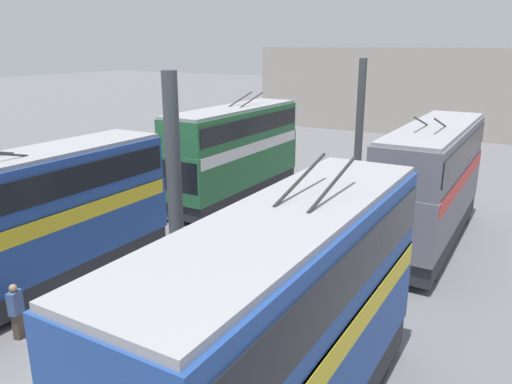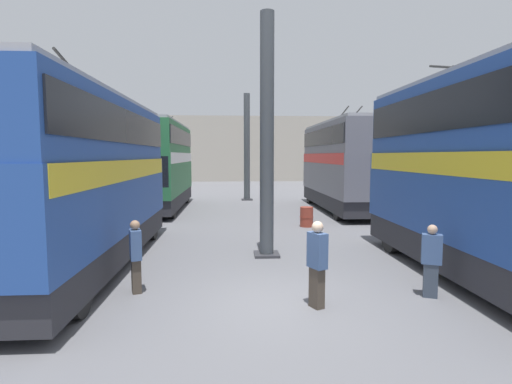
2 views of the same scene
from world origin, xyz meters
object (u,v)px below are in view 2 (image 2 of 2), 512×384
(bus_right_mid, at_px, (85,171))
(person_aisle_foreground, at_px, (317,262))
(person_by_left_row, at_px, (431,259))
(bus_right_far, at_px, (161,160))
(bus_left_near, at_px, (487,163))
(oil_drum, at_px, (307,217))
(bus_left_far, at_px, (341,160))
(person_by_right_row, at_px, (136,255))

(bus_right_mid, height_order, person_aisle_foreground, bus_right_mid)
(person_aisle_foreground, distance_m, person_by_left_row, 2.72)
(bus_right_far, bearing_deg, person_by_left_row, -150.61)
(bus_left_near, xyz_separation_m, bus_right_far, (14.13, 10.36, -0.10))
(bus_right_far, xyz_separation_m, oil_drum, (-6.12, -7.42, -2.45))
(bus_left_far, relative_size, bus_right_mid, 0.97)
(bus_left_near, relative_size, bus_left_far, 0.93)
(person_aisle_foreground, height_order, oil_drum, person_aisle_foreground)
(oil_drum, bearing_deg, bus_left_far, -30.01)
(bus_right_far, relative_size, person_by_left_row, 5.86)
(bus_left_near, height_order, person_by_left_row, bus_left_near)
(bus_right_mid, xyz_separation_m, bus_right_far, (12.25, 0.00, 0.13))
(person_by_left_row, bearing_deg, oil_drum, -150.55)
(bus_left_far, bearing_deg, bus_right_mid, 137.28)
(bus_right_mid, relative_size, oil_drum, 11.69)
(person_by_left_row, bearing_deg, bus_left_near, 141.15)
(bus_left_far, distance_m, person_aisle_foreground, 15.37)
(person_aisle_foreground, height_order, person_by_left_row, person_aisle_foreground)
(person_by_left_row, distance_m, person_by_right_row, 6.70)
(bus_left_far, bearing_deg, person_by_left_row, 172.57)
(bus_right_far, bearing_deg, bus_left_far, -95.67)
(bus_left_near, height_order, bus_right_mid, bus_left_near)
(person_by_right_row, bearing_deg, bus_right_mid, 111.46)
(person_by_right_row, bearing_deg, oil_drum, 37.07)
(bus_right_mid, distance_m, person_aisle_foreground, 6.96)
(bus_right_mid, height_order, person_by_left_row, bus_right_mid)
(bus_right_mid, bearing_deg, person_by_right_row, -139.43)
(bus_left_far, bearing_deg, bus_left_near, -180.00)
(person_by_left_row, xyz_separation_m, oil_drum, (9.02, 1.10, -0.43))
(person_by_right_row, height_order, oil_drum, person_by_right_row)
(bus_right_mid, bearing_deg, person_aisle_foreground, -119.72)
(bus_right_far, distance_m, person_aisle_foreground, 16.76)
(bus_right_mid, xyz_separation_m, person_by_left_row, (-2.88, -8.52, -1.89))
(bus_left_near, bearing_deg, person_by_right_row, 91.98)
(bus_left_near, xyz_separation_m, person_by_right_row, (-0.29, 8.50, -2.09))
(bus_left_near, height_order, person_aisle_foreground, bus_left_near)
(bus_left_far, bearing_deg, person_by_right_row, 147.59)
(person_aisle_foreground, bearing_deg, oil_drum, -125.21)
(person_aisle_foreground, xyz_separation_m, person_by_right_row, (1.16, 3.98, -0.08))
(person_by_right_row, bearing_deg, bus_left_near, -17.12)
(bus_left_far, distance_m, bus_right_mid, 15.28)
(person_aisle_foreground, bearing_deg, bus_left_near, 172.15)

